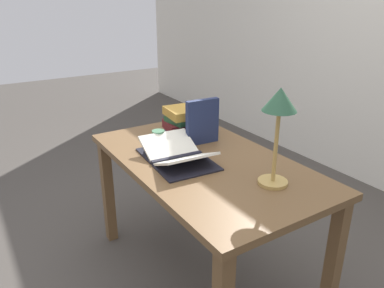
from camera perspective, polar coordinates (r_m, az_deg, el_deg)
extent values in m
plane|color=#47423D|center=(2.31, 1.65, -18.98)|extent=(12.00, 12.00, 0.00)
cube|color=brown|center=(1.92, 1.88, -2.81)|extent=(1.31, 0.74, 0.03)
cube|color=brown|center=(2.44, -12.68, -7.16)|extent=(0.06, 0.06, 0.69)
cube|color=brown|center=(2.69, 0.27, -3.76)|extent=(0.06, 0.06, 0.69)
cube|color=brown|center=(1.94, 20.73, -16.66)|extent=(0.06, 0.06, 0.69)
cube|color=black|center=(1.90, -2.28, -2.12)|extent=(0.05, 0.28, 0.02)
cube|color=black|center=(2.00, -3.71, -1.08)|extent=(0.23, 0.30, 0.01)
cube|color=black|center=(1.81, -0.68, -3.62)|extent=(0.23, 0.30, 0.01)
cube|color=silver|center=(1.98, -3.57, -0.14)|extent=(0.21, 0.29, 0.09)
cube|color=silver|center=(1.81, -0.89, -2.29)|extent=(0.21, 0.29, 0.09)
cube|color=slate|center=(2.26, -0.70, 1.95)|extent=(0.21, 0.29, 0.03)
cube|color=maroon|center=(2.24, -0.71, 2.96)|extent=(0.23, 0.29, 0.05)
cube|color=#234C2D|center=(2.23, -0.71, 3.98)|extent=(0.18, 0.25, 0.03)
cube|color=#BC8933|center=(2.22, -0.72, 4.96)|extent=(0.22, 0.26, 0.05)
cube|color=#1E284C|center=(2.08, 1.60, 3.40)|extent=(0.05, 0.20, 0.25)
cylinder|color=tan|center=(1.71, 12.19, -5.68)|extent=(0.13, 0.13, 0.02)
cylinder|color=tan|center=(1.64, 12.65, -0.44)|extent=(0.02, 0.02, 0.32)
cone|color=#285138|center=(1.57, 13.28, 6.65)|extent=(0.15, 0.15, 0.10)
cylinder|color=#4C7F5B|center=(2.06, -5.14, 0.84)|extent=(0.07, 0.07, 0.09)
torus|color=#4C7F5B|center=(2.08, -6.20, 0.93)|extent=(0.04, 0.04, 0.05)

